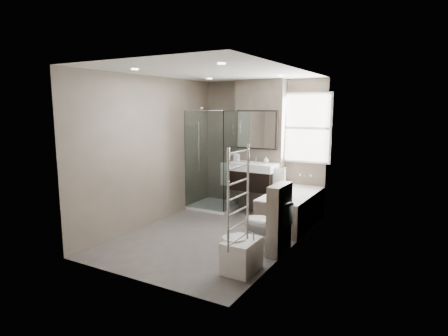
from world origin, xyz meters
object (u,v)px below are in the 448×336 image
Objects in this scene: vanity at (252,176)px; bidet at (241,255)px; toilet at (265,224)px; bathtub at (291,207)px.

bidet is (1.01, -2.48, -0.52)m from vanity.
toilet is 0.87m from bidet.
vanity is 1.29× the size of toilet.
toilet reaches higher than bidet.
toilet is 1.37× the size of bidet.
vanity is 1.07m from bathtub.
bidet is (0.09, -2.15, -0.10)m from bathtub.
bathtub is 2.99× the size of bidet.
vanity reaches higher than toilet.
bidet is at bearing 15.40° from toilet.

